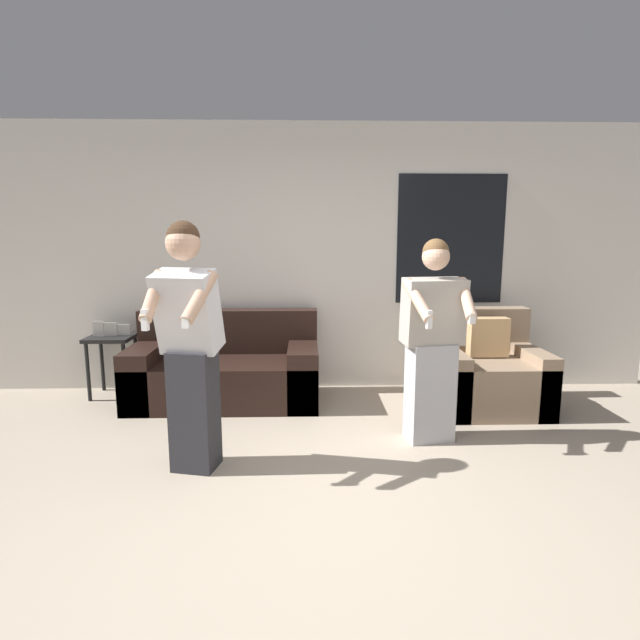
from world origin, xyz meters
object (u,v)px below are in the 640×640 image
object	(u,v)px
couch	(226,371)
person_left	(190,346)
armchair	(487,374)
side_table	(112,346)
person_right	(432,343)

from	to	relation	value
couch	person_left	distance (m)	1.56
person_left	armchair	bearing A→B (deg)	26.37
couch	person_left	xyz separation A→B (m)	(0.01, -1.45, 0.57)
couch	person_left	size ratio (longest dim) A/B	1.05
side_table	person_left	world-z (taller)	person_left
couch	person_right	distance (m)	2.07
side_table	person_left	size ratio (longest dim) A/B	0.45
couch	side_table	bearing A→B (deg)	170.83
person_right	side_table	bearing A→B (deg)	157.78
person_left	person_right	world-z (taller)	person_left
side_table	couch	bearing A→B (deg)	-9.17
armchair	person_right	xyz separation A→B (m)	(-0.72, -0.76, 0.46)
armchair	person_right	size ratio (longest dim) A/B	0.60
armchair	person_left	world-z (taller)	person_left
couch	armchair	xyz separation A→B (m)	(2.47, -0.23, 0.02)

